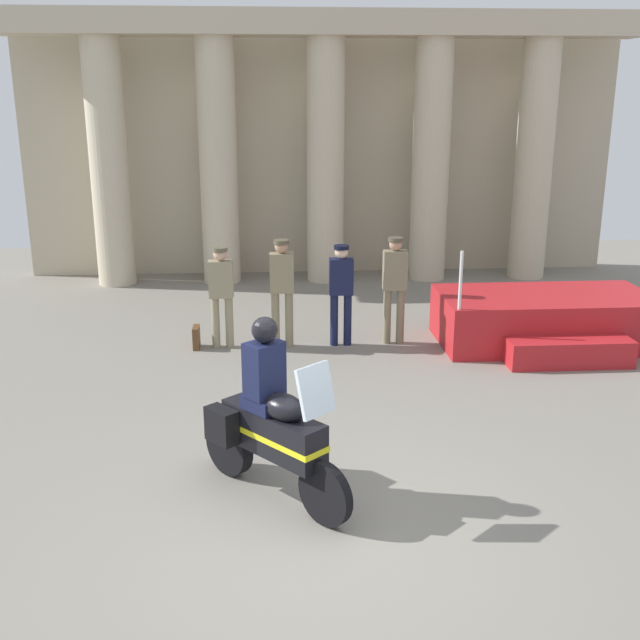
# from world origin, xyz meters

# --- Properties ---
(ground_plane) EXTENTS (28.00, 28.00, 0.00)m
(ground_plane) POSITION_xyz_m (0.00, 0.00, 0.00)
(ground_plane) COLOR gray
(colonnade_backdrop) EXTENTS (13.06, 1.64, 5.67)m
(colonnade_backdrop) POSITION_xyz_m (0.88, 10.41, 3.08)
(colonnade_backdrop) COLOR #B6AB91
(colonnade_backdrop) RESTS_ON ground_plane
(reviewing_stand) EXTENTS (3.44, 2.22, 1.72)m
(reviewing_stand) POSITION_xyz_m (4.12, 5.18, 0.40)
(reviewing_stand) COLOR #B21E23
(reviewing_stand) RESTS_ON ground_plane
(officer_in_row_0) EXTENTS (0.38, 0.24, 1.64)m
(officer_in_row_0) POSITION_xyz_m (-1.14, 5.41, 0.97)
(officer_in_row_0) COLOR gray
(officer_in_row_0) RESTS_ON ground_plane
(officer_in_row_1) EXTENTS (0.38, 0.24, 1.75)m
(officer_in_row_1) POSITION_xyz_m (-0.17, 5.38, 1.04)
(officer_in_row_1) COLOR #847A5B
(officer_in_row_1) RESTS_ON ground_plane
(officer_in_row_2) EXTENTS (0.38, 0.24, 1.65)m
(officer_in_row_2) POSITION_xyz_m (0.78, 5.38, 0.98)
(officer_in_row_2) COLOR #141938
(officer_in_row_2) RESTS_ON ground_plane
(officer_in_row_3) EXTENTS (0.38, 0.24, 1.76)m
(officer_in_row_3) POSITION_xyz_m (1.65, 5.41, 1.04)
(officer_in_row_3) COLOR #7A7056
(officer_in_row_3) RESTS_ON ground_plane
(motorcycle_with_rider) EXTENTS (1.46, 1.66, 1.90)m
(motorcycle_with_rider) POSITION_xyz_m (-0.42, 0.60, 0.79)
(motorcycle_with_rider) COLOR black
(motorcycle_with_rider) RESTS_ON ground_plane
(briefcase_on_ground) EXTENTS (0.10, 0.32, 0.36)m
(briefcase_on_ground) POSITION_xyz_m (-1.56, 5.39, 0.18)
(briefcase_on_ground) COLOR brown
(briefcase_on_ground) RESTS_ON ground_plane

